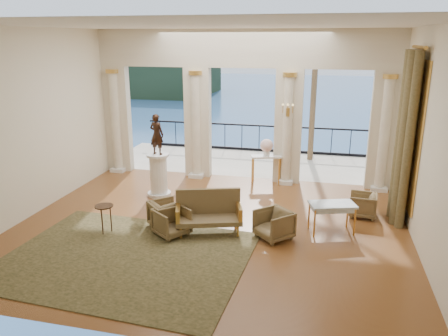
% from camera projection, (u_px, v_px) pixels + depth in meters
% --- Properties ---
extents(floor, '(9.00, 9.00, 0.00)m').
position_uv_depth(floor, '(209.00, 228.00, 10.16)').
color(floor, '#50270C').
rests_on(floor, ground).
extents(room_walls, '(9.00, 9.00, 9.00)m').
position_uv_depth(room_walls, '(193.00, 113.00, 8.30)').
color(room_walls, white).
rests_on(room_walls, ground).
extents(arcade, '(9.00, 0.56, 4.50)m').
position_uv_depth(arcade, '(242.00, 96.00, 12.99)').
color(arcade, beige).
rests_on(arcade, ground).
extents(terrace, '(10.00, 3.60, 0.10)m').
position_uv_depth(terrace, '(252.00, 163.00, 15.58)').
color(terrace, '#BDAF9A').
rests_on(terrace, ground).
extents(balustrade, '(9.00, 0.06, 1.03)m').
position_uv_depth(balustrade, '(259.00, 141.00, 16.94)').
color(balustrade, black).
rests_on(balustrade, terrace).
extents(palm_tree, '(2.00, 2.00, 4.50)m').
position_uv_depth(palm_tree, '(317.00, 42.00, 14.70)').
color(palm_tree, '#4C3823').
rests_on(palm_tree, terrace).
extents(headland, '(22.00, 18.00, 6.00)m').
position_uv_depth(headland, '(154.00, 77.00, 82.90)').
color(headland, black).
rests_on(headland, sea).
extents(sea, '(160.00, 160.00, 0.00)m').
position_uv_depth(sea, '(311.00, 106.00, 67.81)').
color(sea, '#1F4E83').
rests_on(sea, ground).
extents(curtain, '(0.33, 1.40, 4.09)m').
position_uv_depth(curtain, '(405.00, 139.00, 10.04)').
color(curtain, brown).
rests_on(curtain, ground).
extents(window_frame, '(0.04, 1.60, 3.40)m').
position_uv_depth(window_frame, '(414.00, 136.00, 9.97)').
color(window_frame, gold).
rests_on(window_frame, room_walls).
extents(wall_sconce, '(0.30, 0.11, 0.33)m').
position_uv_depth(wall_sconce, '(288.00, 111.00, 12.49)').
color(wall_sconce, gold).
rests_on(wall_sconce, arcade).
extents(rug, '(4.98, 3.98, 0.02)m').
position_uv_depth(rug, '(126.00, 258.00, 8.76)').
color(rug, '#2C2F15').
rests_on(rug, ground).
extents(armchair_a, '(0.91, 0.92, 0.69)m').
position_uv_depth(armchair_a, '(172.00, 221.00, 9.70)').
color(armchair_a, '#402F1B').
rests_on(armchair_a, ground).
extents(armchair_b, '(0.94, 0.94, 0.71)m').
position_uv_depth(armchair_b, '(274.00, 223.00, 9.55)').
color(armchair_b, '#402F1B').
rests_on(armchair_b, ground).
extents(armchair_c, '(0.64, 0.68, 0.65)m').
position_uv_depth(armchair_c, '(363.00, 204.00, 10.74)').
color(armchair_c, '#402F1B').
rests_on(armchair_c, ground).
extents(armchair_d, '(0.94, 0.94, 0.71)m').
position_uv_depth(armchair_d, '(167.00, 213.00, 10.08)').
color(armchair_d, '#402F1B').
rests_on(armchair_d, ground).
extents(settee, '(1.59, 1.04, 0.97)m').
position_uv_depth(settee, '(209.00, 212.00, 9.83)').
color(settee, '#402F1B').
rests_on(settee, ground).
extents(game_table, '(1.12, 0.83, 0.69)m').
position_uv_depth(game_table, '(332.00, 207.00, 9.78)').
color(game_table, '#90A6B6').
rests_on(game_table, ground).
extents(pedestal, '(0.65, 0.65, 1.19)m').
position_uv_depth(pedestal, '(159.00, 176.00, 12.11)').
color(pedestal, silver).
rests_on(pedestal, ground).
extents(statue, '(0.45, 0.34, 1.11)m').
position_uv_depth(statue, '(157.00, 134.00, 11.77)').
color(statue, black).
rests_on(statue, pedestal).
extents(console_table, '(0.97, 0.59, 0.86)m').
position_uv_depth(console_table, '(266.00, 160.00, 13.09)').
color(console_table, silver).
rests_on(console_table, ground).
extents(urn, '(0.38, 0.38, 0.51)m').
position_uv_depth(urn, '(267.00, 146.00, 12.96)').
color(urn, white).
rests_on(urn, console_table).
extents(side_table, '(0.41, 0.41, 0.66)m').
position_uv_depth(side_table, '(104.00, 209.00, 9.74)').
color(side_table, black).
rests_on(side_table, ground).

